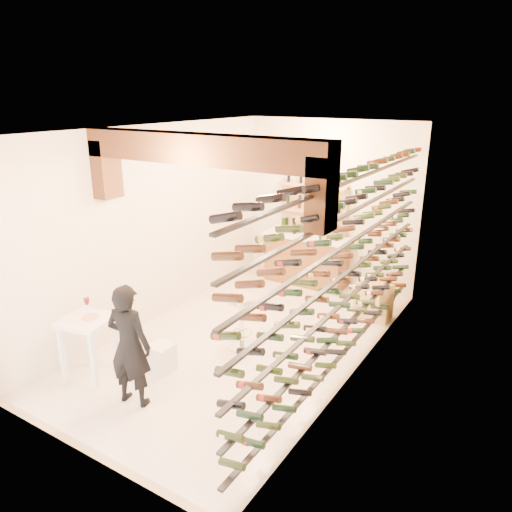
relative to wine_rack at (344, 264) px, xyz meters
The scene contains 11 objects.
ground 2.18m from the wine_rack, behind, with size 6.00×6.00×0.00m, color silver.
room_shell 1.70m from the wine_rack, behind, with size 3.52×6.02×3.21m.
wine_rack is the anchor object (origin of this frame).
back_counter 3.38m from the wine_rack, 124.66° to the left, with size 1.70×0.62×1.29m.
back_shelving 3.44m from the wine_rack, 122.37° to the left, with size 1.40×0.31×2.73m.
tasting_table 3.46m from the wine_rack, 144.68° to the right, with size 0.71×0.71×1.05m.
white_stool 2.79m from the wine_rack, 146.95° to the right, with size 0.31×0.31×0.39m, color white.
person 2.86m from the wine_rack, 132.07° to the right, with size 0.57×0.38×1.57m, color black.
chrome_barstool 1.83m from the wine_rack, behind, with size 0.42×0.42×0.82m.
crate_lower 2.29m from the wine_rack, 94.11° to the left, with size 0.57×0.40×0.34m, color tan.
crate_upper 2.11m from the wine_rack, 94.11° to the left, with size 0.53×0.36×0.31m, color tan.
Camera 1 is at (3.71, -5.61, 3.66)m, focal length 34.07 mm.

